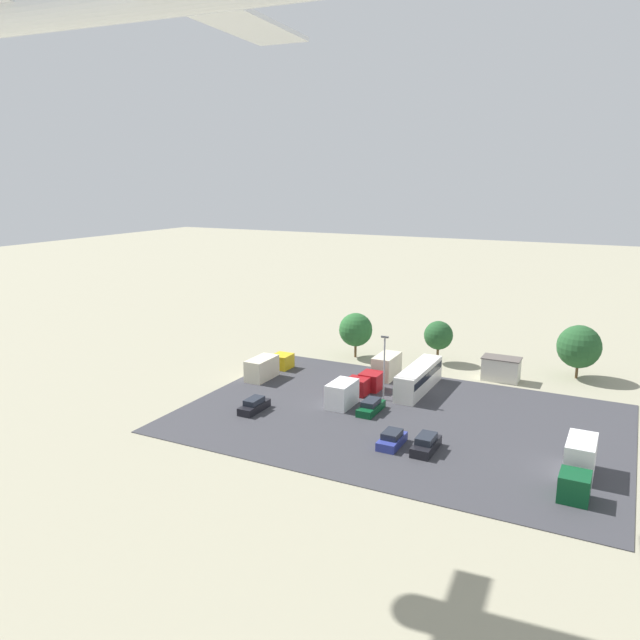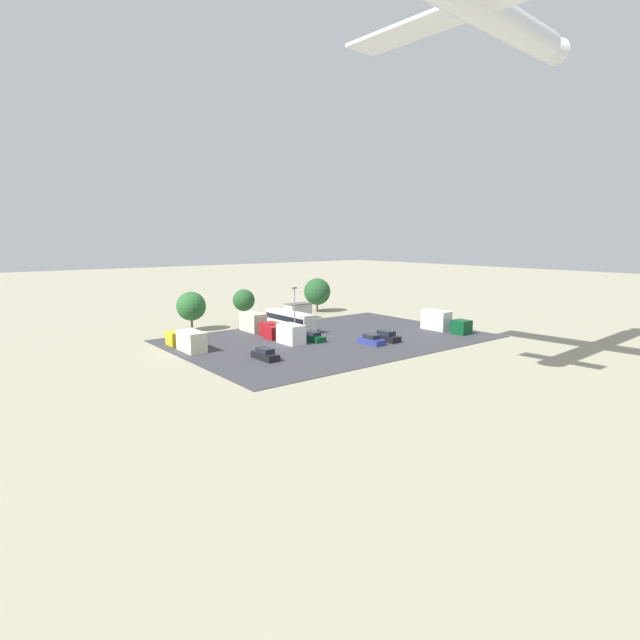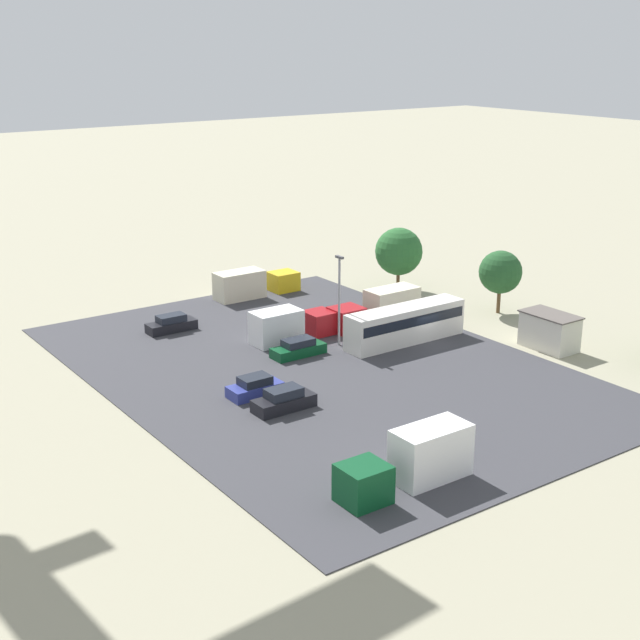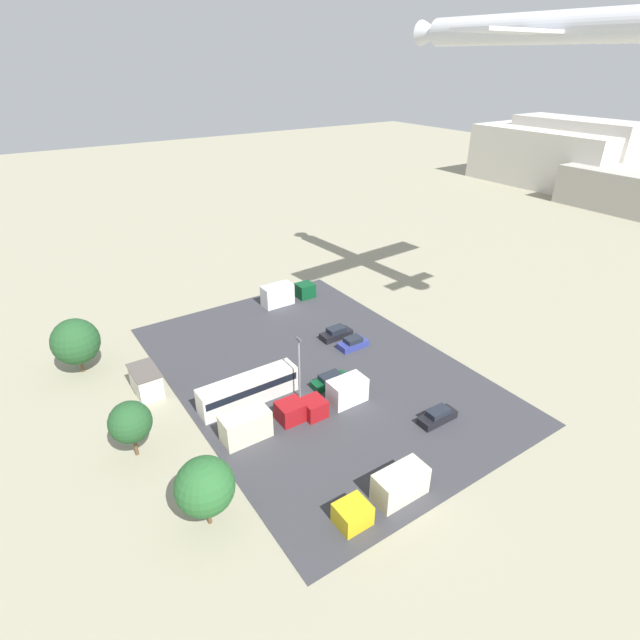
{
  "view_description": "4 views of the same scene",
  "coord_description": "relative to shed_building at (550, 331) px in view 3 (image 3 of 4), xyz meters",
  "views": [
    {
      "loc": [
        -21.74,
        73.38,
        26.13
      ],
      "look_at": [
        2.79,
        25.21,
        13.79
      ],
      "focal_mm": 35.0,
      "sensor_mm": 36.0,
      "label": 1
    },
    {
      "loc": [
        48.87,
        70.88,
        15.64
      ],
      "look_at": [
        4.36,
        14.18,
        3.8
      ],
      "focal_mm": 28.0,
      "sensor_mm": 36.0,
      "label": 2
    },
    {
      "loc": [
        -54.84,
        50.29,
        25.66
      ],
      "look_at": [
        -1.76,
        12.57,
        4.83
      ],
      "focal_mm": 50.0,
      "sensor_mm": 36.0,
      "label": 3
    },
    {
      "loc": [
        43.81,
        -17.48,
        35.14
      ],
      "look_at": [
        0.64,
        11.53,
        7.51
      ],
      "focal_mm": 28.0,
      "sensor_mm": 36.0,
      "label": 4
    }
  ],
  "objects": [
    {
      "name": "ground_plane",
      "position": [
        7.34,
        7.58,
        -1.56
      ],
      "size": [
        400.0,
        400.0,
        0.0
      ],
      "primitive_type": "plane",
      "color": "gray"
    },
    {
      "name": "parking_lot_surface",
      "position": [
        7.34,
        18.96,
        -1.52
      ],
      "size": [
        47.5,
        32.95,
        0.08
      ],
      "color": "#38383D",
      "rests_on": "ground"
    },
    {
      "name": "shed_building",
      "position": [
        0.0,
        0.0,
        0.0
      ],
      "size": [
        4.93,
        2.93,
        3.11
      ],
      "color": "silver",
      "rests_on": "ground"
    },
    {
      "name": "bus",
      "position": [
        8.32,
        9.11,
        0.23
      ],
      "size": [
        2.55,
        11.67,
        3.18
      ],
      "color": "silver",
      "rests_on": "ground"
    },
    {
      "name": "parked_car_0",
      "position": [
        2.04,
        25.85,
        -0.8
      ],
      "size": [
        1.87,
        4.59,
        1.63
      ],
      "rotation": [
        0.0,
        0.0,
        3.14
      ],
      "color": "black",
      "rests_on": "ground"
    },
    {
      "name": "parked_car_1",
      "position": [
        22.86,
        24.42,
        -0.85
      ],
      "size": [
        1.71,
        4.53,
        1.53
      ],
      "rotation": [
        0.0,
        0.0,
        3.14
      ],
      "color": "black",
      "rests_on": "ground"
    },
    {
      "name": "parked_car_2",
      "position": [
        10.82,
        18.67,
        -0.87
      ],
      "size": [
        1.8,
        4.69,
        1.46
      ],
      "color": "#0C4723",
      "rests_on": "ground"
    },
    {
      "name": "parked_car_3",
      "position": [
        5.45,
        26.18,
        -0.85
      ],
      "size": [
        1.91,
        4.09,
        1.52
      ],
      "rotation": [
        0.0,
        0.0,
        3.14
      ],
      "color": "navy",
      "rests_on": "ground"
    },
    {
      "name": "parked_truck_0",
      "position": [
        14.57,
        17.12,
        -0.15
      ],
      "size": [
        2.52,
        7.93,
        2.91
      ],
      "rotation": [
        0.0,
        0.0,
        3.14
      ],
      "color": "maroon",
      "rests_on": "ground"
    },
    {
      "name": "parked_truck_1",
      "position": [
        -11.76,
        25.74,
        0.03
      ],
      "size": [
        2.46,
        8.94,
        3.3
      ],
      "color": "#0C4723",
      "rests_on": "ground"
    },
    {
      "name": "parked_truck_2",
      "position": [
        13.79,
        7.55,
        -0.06
      ],
      "size": [
        2.52,
        9.26,
        3.11
      ],
      "color": "maroon",
      "rests_on": "ground"
    },
    {
      "name": "parked_truck_3",
      "position": [
        28.36,
        12.53,
        -0.19
      ],
      "size": [
        2.45,
        9.2,
        2.83
      ],
      "rotation": [
        0.0,
        0.0,
        3.14
      ],
      "color": "gold",
      "rests_on": "ground"
    },
    {
      "name": "tree_near_shed",
      "position": [
        9.79,
        -4.05,
        2.5
      ],
      "size": [
        4.14,
        4.14,
        6.15
      ],
      "color": "brown",
      "rests_on": "ground"
    },
    {
      "name": "tree_apron_mid",
      "position": [
        21.54,
        -1.27,
        2.64
      ],
      "size": [
        4.96,
        4.96,
        6.7
      ],
      "color": "brown",
      "rests_on": "ground"
    },
    {
      "name": "light_pole_lot_centre",
      "position": [
        10.99,
        14.3,
        2.9
      ],
      "size": [
        0.9,
        0.28,
        7.91
      ],
      "color": "gray",
      "rests_on": "ground"
    }
  ]
}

